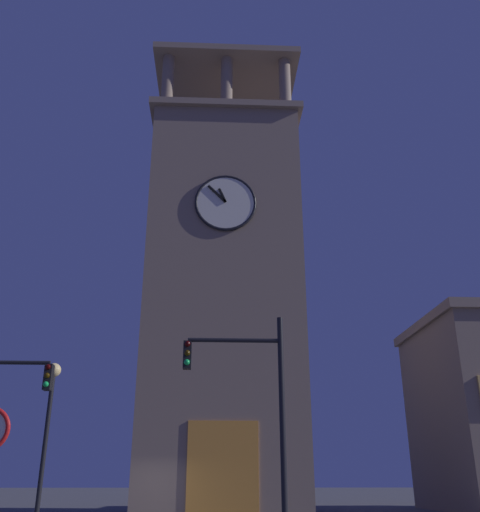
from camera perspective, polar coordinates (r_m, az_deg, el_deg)
clocktower at (r=31.47m, az=-1.66°, el=-3.49°), size 8.78×6.71×28.39m
traffic_signal_mid at (r=15.55m, az=1.08°, el=-13.63°), size 2.75×0.41×5.73m
street_lamp at (r=18.95m, az=-18.70°, el=-14.57°), size 0.44×0.44×4.92m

